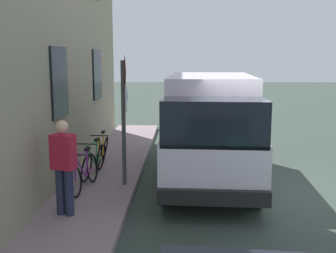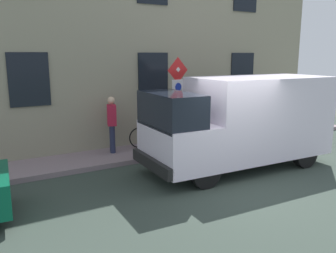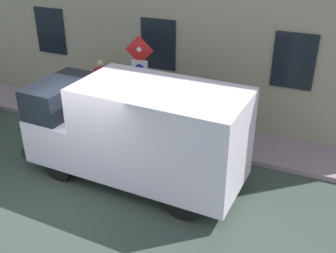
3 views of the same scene
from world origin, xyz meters
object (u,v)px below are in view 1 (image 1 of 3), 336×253
object	(u,v)px
bicycle_orange	(102,151)
bicycle_green	(94,161)
bicycle_purple	(84,172)
sign_post_stacked	(125,101)
delivery_van	(211,125)
pedestrian	(64,164)

from	to	relation	value
bicycle_orange	bicycle_green	bearing A→B (deg)	-2.51
bicycle_green	bicycle_purple	size ratio (longest dim) A/B	1.00
bicycle_green	sign_post_stacked	bearing A→B (deg)	59.87
sign_post_stacked	bicycle_purple	distance (m)	1.76
sign_post_stacked	bicycle_green	bearing A→B (deg)	-36.90
delivery_van	sign_post_stacked	bearing A→B (deg)	-62.34
sign_post_stacked	pedestrian	size ratio (longest dim) A/B	1.61
bicycle_orange	bicycle_green	world-z (taller)	same
bicycle_green	pedestrian	bearing A→B (deg)	6.80
sign_post_stacked	bicycle_orange	xyz separation A→B (m)	(0.86, -1.66, -1.49)
delivery_van	pedestrian	bearing A→B (deg)	-43.17
sign_post_stacked	bicycle_orange	size ratio (longest dim) A/B	1.61
delivery_van	bicycle_purple	world-z (taller)	delivery_van
delivery_van	bicycle_orange	bearing A→B (deg)	-102.77
bicycle_orange	delivery_van	bearing A→B (deg)	72.34
pedestrian	bicycle_orange	bearing A→B (deg)	-162.72
sign_post_stacked	delivery_van	bearing A→B (deg)	-154.78
bicycle_green	pedestrian	xyz separation A→B (m)	(-0.00, 2.45, 0.56)
sign_post_stacked	pedestrian	xyz separation A→B (m)	(0.86, 1.81, -0.93)
sign_post_stacked	bicycle_green	world-z (taller)	sign_post_stacked
bicycle_green	pedestrian	world-z (taller)	pedestrian
delivery_van	bicycle_green	size ratio (longest dim) A/B	3.16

